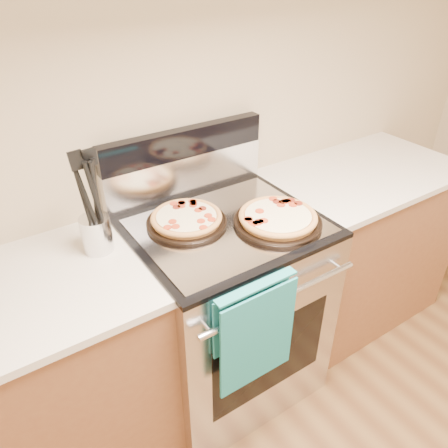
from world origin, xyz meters
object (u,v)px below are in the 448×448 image
pepperoni_pizza_back (187,219)px  pepperoni_pizza_front (278,219)px  range_body (224,309)px  utensil_crock (97,234)px

pepperoni_pizza_back → pepperoni_pizza_front: pepperoni_pizza_front is taller
range_body → pepperoni_pizza_back: pepperoni_pizza_back is taller
range_body → utensil_crock: utensil_crock is taller
pepperoni_pizza_back → range_body: bearing=-27.7°
utensil_crock → pepperoni_pizza_front: bearing=-20.8°
range_body → pepperoni_pizza_front: (0.17, -0.13, 0.50)m
pepperoni_pizza_back → utensil_crock: (-0.35, 0.05, 0.03)m
range_body → pepperoni_pizza_back: (-0.13, 0.07, 0.50)m
range_body → utensil_crock: size_ratio=6.55×
pepperoni_pizza_back → pepperoni_pizza_front: bearing=-33.5°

